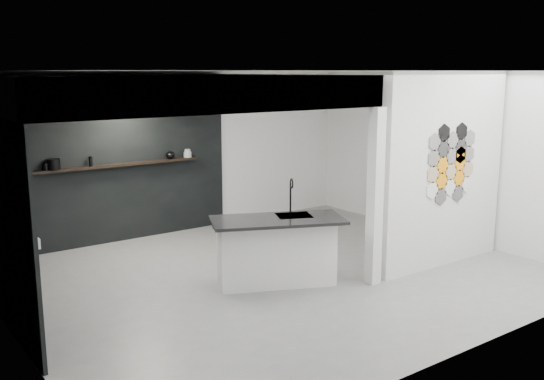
% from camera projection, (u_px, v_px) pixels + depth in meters
% --- Properties ---
extents(floor, '(7.00, 6.00, 0.01)m').
position_uv_depth(floor, '(279.00, 275.00, 8.46)').
color(floor, slate).
extents(partition_panel, '(2.45, 0.15, 2.80)m').
position_uv_depth(partition_panel, '(445.00, 170.00, 8.69)').
color(partition_panel, silver).
rests_on(partition_panel, floor).
extents(bay_clad_back, '(4.40, 0.04, 2.35)m').
position_uv_depth(bay_clad_back, '(106.00, 173.00, 9.83)').
color(bay_clad_back, black).
rests_on(bay_clad_back, floor).
extents(bulkhead, '(4.40, 4.00, 0.40)m').
position_uv_depth(bulkhead, '(156.00, 90.00, 8.01)').
color(bulkhead, silver).
rests_on(bulkhead, corner_column).
extents(corner_column, '(0.16, 0.16, 2.35)m').
position_uv_depth(corner_column, '(375.00, 197.00, 7.92)').
color(corner_column, silver).
rests_on(corner_column, floor).
extents(fascia_beam, '(4.40, 0.16, 0.40)m').
position_uv_depth(fascia_beam, '(234.00, 94.00, 6.49)').
color(fascia_beam, silver).
rests_on(fascia_beam, corner_column).
extents(wall_basin, '(0.40, 0.60, 0.12)m').
position_uv_depth(wall_basin, '(16.00, 241.00, 7.05)').
color(wall_basin, silver).
rests_on(wall_basin, bay_clad_left).
extents(display_shelf, '(3.00, 0.15, 0.04)m').
position_uv_depth(display_shelf, '(114.00, 165.00, 9.78)').
color(display_shelf, black).
rests_on(display_shelf, bay_clad_back).
extents(kitchen_island, '(1.89, 1.40, 1.39)m').
position_uv_depth(kitchen_island, '(276.00, 250.00, 8.03)').
color(kitchen_island, silver).
rests_on(kitchen_island, floor).
extents(stockpot, '(0.27, 0.27, 0.17)m').
position_uv_depth(stockpot, '(53.00, 164.00, 9.21)').
color(stockpot, black).
rests_on(stockpot, display_shelf).
extents(kettle, '(0.20, 0.20, 0.13)m').
position_uv_depth(kettle, '(170.00, 155.00, 10.36)').
color(kettle, black).
rests_on(kettle, display_shelf).
extents(glass_bowl, '(0.17, 0.17, 0.10)m').
position_uv_depth(glass_bowl, '(188.00, 155.00, 10.55)').
color(glass_bowl, gray).
rests_on(glass_bowl, display_shelf).
extents(glass_vase, '(0.13, 0.13, 0.14)m').
position_uv_depth(glass_vase, '(188.00, 153.00, 10.55)').
color(glass_vase, gray).
rests_on(glass_vase, display_shelf).
extents(bottle_dark, '(0.08, 0.08, 0.16)m').
position_uv_depth(bottle_dark, '(91.00, 161.00, 9.55)').
color(bottle_dark, black).
rests_on(bottle_dark, display_shelf).
extents(utensil_cup, '(0.11, 0.11, 0.11)m').
position_uv_depth(utensil_cup, '(45.00, 167.00, 9.15)').
color(utensil_cup, black).
rests_on(utensil_cup, display_shelf).
extents(hex_tile_cluster, '(1.04, 0.02, 1.16)m').
position_uv_depth(hex_tile_cluster, '(452.00, 163.00, 8.62)').
color(hex_tile_cluster, white).
rests_on(hex_tile_cluster, partition_panel).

